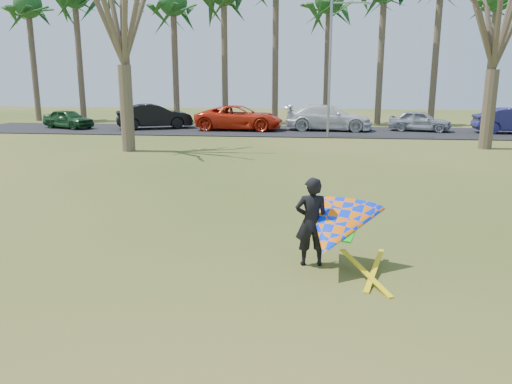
# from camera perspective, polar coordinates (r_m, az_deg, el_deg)

# --- Properties ---
(ground) EXTENTS (100.00, 100.00, 0.00)m
(ground) POSITION_cam_1_polar(r_m,az_deg,el_deg) (9.69, -1.44, -9.02)
(ground) COLOR #24480F
(ground) RESTS_ON ground
(parking_strip) EXTENTS (46.00, 7.00, 0.06)m
(parking_strip) POSITION_cam_1_polar(r_m,az_deg,el_deg) (34.10, 4.69, 6.94)
(parking_strip) COLOR black
(parking_strip) RESTS_ON ground
(palm_0) EXTENTS (4.84, 4.84, 10.84)m
(palm_0) POSITION_cam_1_polar(r_m,az_deg,el_deg) (46.53, -24.61, 18.76)
(palm_0) COLOR #4A3B2C
(palm_0) RESTS_ON ground
(palm_3) EXTENTS (4.84, 4.84, 10.84)m
(palm_3) POSITION_cam_1_polar(r_m,az_deg,el_deg) (41.83, -9.45, 20.48)
(palm_3) COLOR #4B392D
(palm_3) RESTS_ON ground
(palm_6) EXTENTS (4.84, 4.84, 10.84)m
(palm_6) POSITION_cam_1_polar(r_m,az_deg,el_deg) (40.27, 8.37, 20.81)
(palm_6) COLOR #473A2B
(palm_6) RESTS_ON ground
(bare_tree_left) EXTENTS (6.60, 6.60, 9.70)m
(bare_tree_left) POSITION_cam_1_polar(r_m,az_deg,el_deg) (25.85, -15.21, 19.90)
(bare_tree_left) COLOR brown
(bare_tree_left) RESTS_ON ground
(bare_tree_right) EXTENTS (6.27, 6.27, 9.21)m
(bare_tree_right) POSITION_cam_1_polar(r_m,az_deg,el_deg) (28.40, 25.98, 17.72)
(bare_tree_right) COLOR #48392B
(bare_tree_right) RESTS_ON ground
(streetlight) EXTENTS (2.28, 0.18, 8.00)m
(streetlight) POSITION_cam_1_polar(r_m,az_deg,el_deg) (30.91, 8.75, 14.44)
(streetlight) COLOR gray
(streetlight) RESTS_ON ground
(car_0) EXTENTS (4.19, 2.88, 1.32)m
(car_0) POSITION_cam_1_polar(r_m,az_deg,el_deg) (38.04, -20.67, 7.83)
(car_0) COLOR #1B4520
(car_0) RESTS_ON parking_strip
(car_1) EXTENTS (5.47, 3.80, 1.71)m
(car_1) POSITION_cam_1_polar(r_m,az_deg,el_deg) (36.18, -11.55, 8.48)
(car_1) COLOR black
(car_1) RESTS_ON parking_strip
(car_2) EXTENTS (6.06, 2.95, 1.66)m
(car_2) POSITION_cam_1_polar(r_m,az_deg,el_deg) (34.54, -1.93, 8.48)
(car_2) COLOR red
(car_2) RESTS_ON parking_strip
(car_3) EXTENTS (6.01, 2.79, 1.70)m
(car_3) POSITION_cam_1_polar(r_m,az_deg,el_deg) (34.58, 8.28, 8.39)
(car_3) COLOR silver
(car_3) RESTS_ON parking_strip
(car_4) EXTENTS (4.32, 2.58, 1.38)m
(car_4) POSITION_cam_1_polar(r_m,az_deg,el_deg) (35.50, 18.21, 7.74)
(car_4) COLOR #92989E
(car_4) RESTS_ON parking_strip
(kite_flyer) EXTENTS (2.13, 2.39, 2.02)m
(kite_flyer) POSITION_cam_1_polar(r_m,az_deg,el_deg) (9.59, 8.72, -4.02)
(kite_flyer) COLOR black
(kite_flyer) RESTS_ON ground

